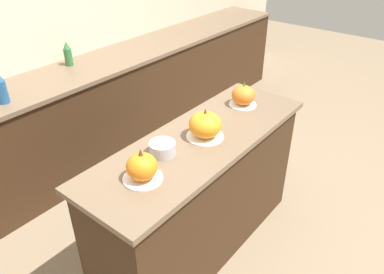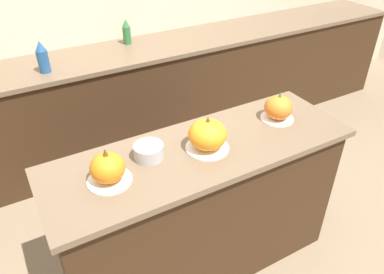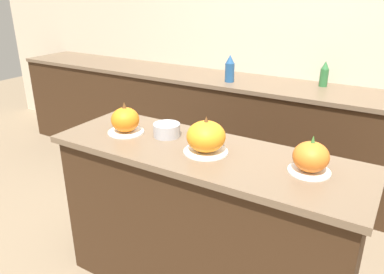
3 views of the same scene
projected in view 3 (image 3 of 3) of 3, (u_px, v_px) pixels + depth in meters
wall_back at (307, 43)px, 3.22m from camera, size 8.00×0.06×2.50m
kitchen_island at (203, 225)px, 2.09m from camera, size 1.67×0.56×0.92m
back_counter at (286, 139)px, 3.25m from camera, size 6.00×0.60×0.93m
pumpkin_cake_left at (125, 121)px, 2.13m from camera, size 0.21×0.21×0.18m
pumpkin_cake_center at (206, 137)px, 1.87m from camera, size 0.23×0.23×0.19m
pumpkin_cake_right at (311, 158)px, 1.67m from camera, size 0.19×0.19×0.18m
bottle_tall at (230, 69)px, 3.19m from camera, size 0.08×0.08×0.23m
bottle_short at (324, 74)px, 3.05m from camera, size 0.07×0.07×0.21m
mixing_bowl at (167, 130)px, 2.09m from camera, size 0.15×0.15×0.07m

